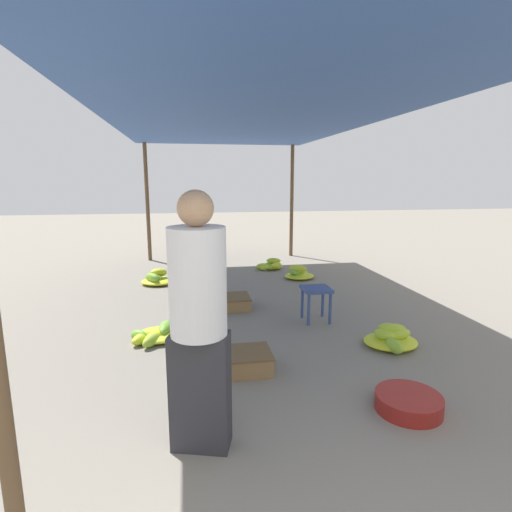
# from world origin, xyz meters

# --- Properties ---
(canopy_post_back_left) EXTENTS (0.08, 0.08, 2.49)m
(canopy_post_back_left) POSITION_xyz_m (-1.59, 7.39, 1.25)
(canopy_post_back_left) COLOR brown
(canopy_post_back_left) RESTS_ON ground
(canopy_post_back_right) EXTENTS (0.08, 0.08, 2.49)m
(canopy_post_back_right) POSITION_xyz_m (1.59, 7.39, 1.25)
(canopy_post_back_right) COLOR brown
(canopy_post_back_right) RESTS_ON ground
(canopy_tarp) EXTENTS (3.57, 7.49, 0.04)m
(canopy_tarp) POSITION_xyz_m (0.00, 3.85, 2.51)
(canopy_tarp) COLOR #33569E
(canopy_tarp) RESTS_ON canopy_post_front_left
(vendor_foreground) EXTENTS (0.44, 0.44, 1.68)m
(vendor_foreground) POSITION_xyz_m (-0.72, 0.96, 0.87)
(vendor_foreground) COLOR #2D2D33
(vendor_foreground) RESTS_ON ground
(stool) EXTENTS (0.34, 0.34, 0.43)m
(stool) POSITION_xyz_m (0.78, 3.11, 0.34)
(stool) COLOR #384C84
(stool) RESTS_ON ground
(basin_black) EXTENTS (0.50, 0.50, 0.13)m
(basin_black) POSITION_xyz_m (0.85, 1.10, 0.06)
(basin_black) COLOR maroon
(basin_black) RESTS_ON ground
(banana_pile_left_0) EXTENTS (0.64, 0.57, 0.18)m
(banana_pile_left_0) POSITION_xyz_m (-1.11, 2.82, 0.06)
(banana_pile_left_0) COLOR #C8D428
(banana_pile_left_0) RESTS_ON ground
(banana_pile_left_1) EXTENTS (0.58, 0.51, 0.26)m
(banana_pile_left_1) POSITION_xyz_m (-1.30, 5.27, 0.10)
(banana_pile_left_1) COLOR #97C131
(banana_pile_left_1) RESTS_ON ground
(banana_pile_right_0) EXTENTS (0.52, 0.51, 0.26)m
(banana_pile_right_0) POSITION_xyz_m (1.17, 5.26, 0.08)
(banana_pile_right_0) COLOR #73B237
(banana_pile_right_0) RESTS_ON ground
(banana_pile_right_1) EXTENTS (0.55, 0.46, 0.22)m
(banana_pile_right_1) POSITION_xyz_m (0.82, 6.05, 0.07)
(banana_pile_right_1) COLOR #CED727
(banana_pile_right_1) RESTS_ON ground
(banana_pile_right_2) EXTENTS (0.64, 0.58, 0.25)m
(banana_pile_right_2) POSITION_xyz_m (1.33, 2.23, 0.08)
(banana_pile_right_2) COLOR #ACC92D
(banana_pile_right_2) RESTS_ON ground
(crate_near) EXTENTS (0.41, 0.41, 0.18)m
(crate_near) POSITION_xyz_m (-0.25, 1.95, 0.09)
(crate_near) COLOR olive
(crate_near) RESTS_ON ground
(crate_mid) EXTENTS (0.46, 0.46, 0.17)m
(crate_mid) POSITION_xyz_m (-0.18, 3.79, 0.09)
(crate_mid) COLOR olive
(crate_mid) RESTS_ON ground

